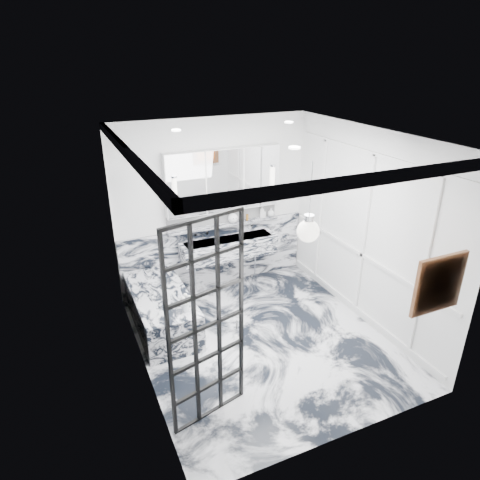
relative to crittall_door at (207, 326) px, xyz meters
name	(u,v)px	position (x,y,z in m)	size (l,w,h in m)	color
floor	(262,340)	(1.11, 0.94, -1.15)	(3.60, 3.60, 0.00)	silver
ceiling	(267,136)	(1.11, 0.94, 1.65)	(3.60, 3.60, 0.00)	white
wall_back	(214,205)	(1.11, 2.74, 0.25)	(3.60, 3.60, 0.00)	white
wall_front	(355,325)	(1.11, -0.86, 0.25)	(3.60, 3.60, 0.00)	white
wall_left	(137,273)	(-0.49, 0.94, 0.25)	(3.60, 3.60, 0.00)	white
wall_right	(366,229)	(2.71, 0.94, 0.25)	(3.60, 3.60, 0.00)	white
marble_clad_back	(215,255)	(1.11, 2.71, -0.63)	(3.18, 0.05, 1.05)	silver
marble_clad_left	(139,277)	(-0.47, 0.94, 0.19)	(0.02, 3.56, 2.68)	silver
panel_molding	(364,236)	(2.69, 0.94, 0.15)	(0.03, 3.40, 2.30)	white
soap_bottle_a	(262,212)	(1.95, 2.65, 0.04)	(0.08, 0.08, 0.21)	#8C5919
soap_bottle_b	(263,213)	(1.96, 2.65, 0.02)	(0.07, 0.07, 0.16)	#4C4C51
soap_bottle_c	(271,212)	(2.11, 2.65, 0.01)	(0.12, 0.12, 0.15)	silver
face_pot	(233,218)	(1.41, 2.65, 0.01)	(0.17, 0.17, 0.17)	white
amber_bottle	(247,217)	(1.67, 2.65, -0.01)	(0.04, 0.04, 0.10)	#8C5919
flower_vase	(186,307)	(0.14, 1.24, -0.54)	(0.09, 0.09, 0.12)	silver
crittall_door	(207,326)	(0.00, 0.00, 0.00)	(0.88, 0.04, 2.30)	black
artwork	(439,284)	(2.15, -0.82, 0.41)	(0.52, 0.05, 0.52)	#D44815
pendant_light	(308,231)	(1.04, -0.13, 0.90)	(0.22, 0.22, 0.22)	white
trough_sink	(229,247)	(1.26, 2.49, -0.42)	(1.60, 0.45, 0.30)	silver
ledge	(224,225)	(1.26, 2.66, -0.08)	(1.90, 0.14, 0.04)	silver
subway_tile	(223,216)	(1.26, 2.72, 0.05)	(1.90, 0.03, 0.23)	white
mirror_cabinet	(224,180)	(1.26, 2.66, 0.67)	(1.90, 0.16, 1.00)	white
sconce_left	(175,191)	(0.44, 2.57, 0.63)	(0.07, 0.07, 0.40)	white
sconce_right	(273,178)	(2.08, 2.57, 0.63)	(0.07, 0.07, 0.40)	white
bathtub	(161,309)	(-0.06, 1.83, -0.88)	(0.75, 1.65, 0.55)	silver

